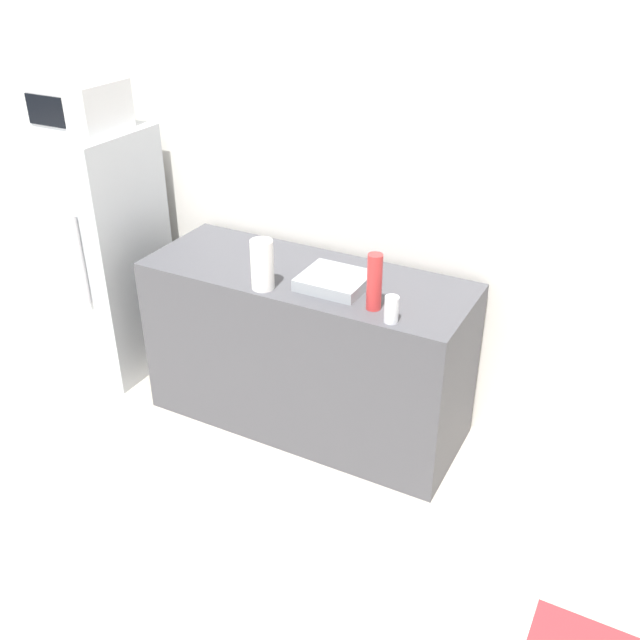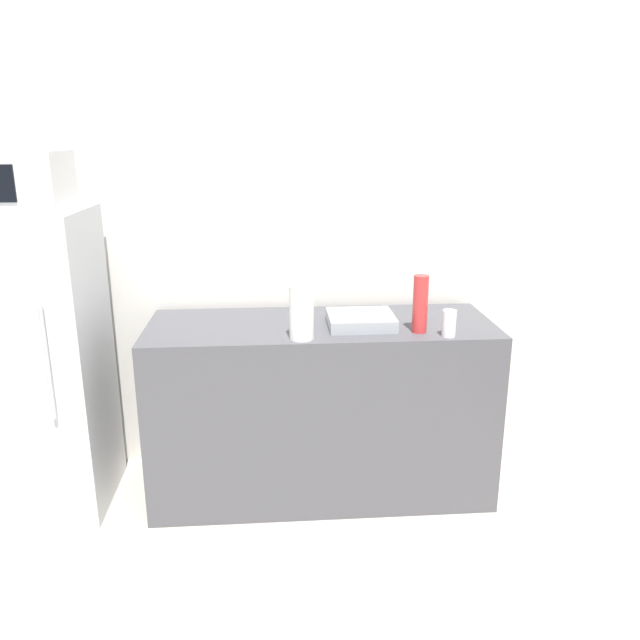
# 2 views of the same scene
# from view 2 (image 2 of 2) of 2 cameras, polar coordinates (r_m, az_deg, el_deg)

# --- Properties ---
(wall_back) EXTENTS (8.00, 0.06, 2.60)m
(wall_back) POSITION_cam_2_polar(r_m,az_deg,el_deg) (3.46, -0.43, 7.45)
(wall_back) COLOR white
(wall_back) RESTS_ON ground_plane
(refrigerator) EXTENTS (0.61, 0.62, 1.52)m
(refrigerator) POSITION_cam_2_polar(r_m,az_deg,el_deg) (3.39, -24.43, -3.70)
(refrigerator) COLOR silver
(refrigerator) RESTS_ON ground_plane
(microwave) EXTENTS (0.47, 0.37, 0.27)m
(microwave) POSITION_cam_2_polar(r_m,az_deg,el_deg) (3.22, -26.34, 11.35)
(microwave) COLOR white
(microwave) RESTS_ON refrigerator
(counter) EXTENTS (1.75, 0.65, 0.93)m
(counter) POSITION_cam_2_polar(r_m,az_deg,el_deg) (3.32, 0.02, -8.01)
(counter) COLOR #4C4C51
(counter) RESTS_ON ground_plane
(sink_basin) EXTENTS (0.33, 0.30, 0.06)m
(sink_basin) POSITION_cam_2_polar(r_m,az_deg,el_deg) (3.11, 3.75, -0.00)
(sink_basin) COLOR #9EA3A8
(sink_basin) RESTS_ON counter
(bottle_tall) EXTENTS (0.07, 0.07, 0.28)m
(bottle_tall) POSITION_cam_2_polar(r_m,az_deg,el_deg) (3.02, 9.16, 1.45)
(bottle_tall) COLOR red
(bottle_tall) RESTS_ON counter
(bottle_short) EXTENTS (0.07, 0.07, 0.13)m
(bottle_short) POSITION_cam_2_polar(r_m,az_deg,el_deg) (3.00, 11.72, -0.30)
(bottle_short) COLOR silver
(bottle_short) RESTS_ON counter
(paper_towel_roll) EXTENTS (0.11, 0.11, 0.26)m
(paper_towel_roll) POSITION_cam_2_polar(r_m,az_deg,el_deg) (2.88, -1.71, 0.69)
(paper_towel_roll) COLOR white
(paper_towel_roll) RESTS_ON counter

